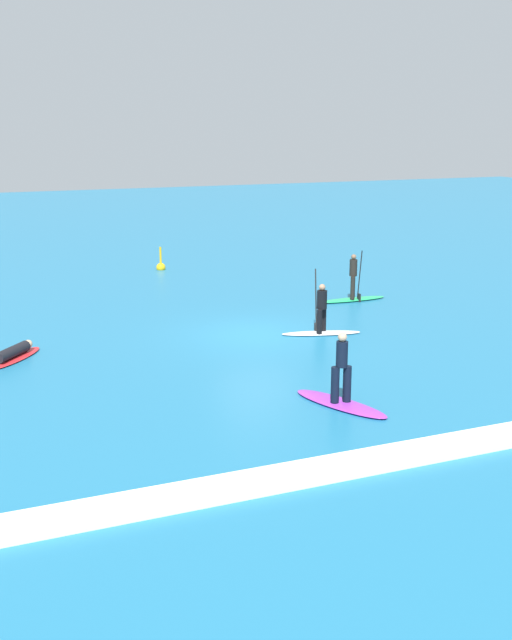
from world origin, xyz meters
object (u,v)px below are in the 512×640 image
(surfer_on_red_board, at_px, (14,354))
(surfer_on_green_board, at_px, (353,290))
(surfer_on_white_board, at_px, (321,319))
(marker_buoy, at_px, (161,266))
(surfer_on_purple_board, at_px, (341,389))

(surfer_on_red_board, relative_size, surfer_on_green_board, 0.81)
(surfer_on_red_board, height_order, surfer_on_green_board, surfer_on_green_board)
(surfer_on_white_board, bearing_deg, surfer_on_red_board, 10.30)
(surfer_on_red_board, height_order, marker_buoy, marker_buoy)
(surfer_on_green_board, distance_m, marker_buoy, 10.72)
(surfer_on_purple_board, distance_m, surfer_on_white_board, 6.76)
(surfer_on_red_board, distance_m, surfer_on_purple_board, 10.08)
(surfer_on_purple_board, distance_m, marker_buoy, 19.63)
(surfer_on_purple_board, bearing_deg, surfer_on_white_board, 135.04)
(surfer_on_red_board, distance_m, marker_buoy, 14.80)
(surfer_on_purple_board, relative_size, surfer_on_green_board, 1.00)
(surfer_on_red_board, bearing_deg, surfer_on_white_board, -55.47)
(surfer_on_red_board, xyz_separation_m, surfer_on_white_board, (9.73, -0.99, 0.36))
(surfer_on_red_board, bearing_deg, surfer_on_purple_board, -95.21)
(surfer_on_red_board, relative_size, marker_buoy, 1.94)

